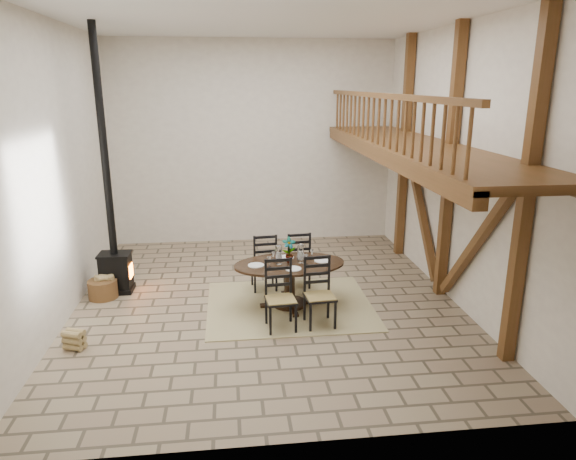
{
  "coord_description": "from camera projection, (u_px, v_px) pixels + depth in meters",
  "views": [
    {
      "loc": [
        -0.63,
        -8.91,
        3.95
      ],
      "look_at": [
        0.45,
        0.4,
        1.27
      ],
      "focal_mm": 32.0,
      "sensor_mm": 36.0,
      "label": 1
    }
  ],
  "objects": [
    {
      "name": "log_basket",
      "position": [
        103.0,
        288.0,
        9.77
      ],
      "size": [
        0.54,
        0.54,
        0.45
      ],
      "rotation": [
        0.0,
        0.0,
        0.03
      ],
      "color": "brown",
      "rests_on": "ground"
    },
    {
      "name": "log_stack",
      "position": [
        74.0,
        340.0,
        7.88
      ],
      "size": [
        0.36,
        0.31,
        0.32
      ],
      "rotation": [
        0.0,
        0.0,
        -0.38
      ],
      "color": "tan",
      "rests_on": "ground"
    },
    {
      "name": "wood_stove",
      "position": [
        113.0,
        236.0,
        9.81
      ],
      "size": [
        0.63,
        0.49,
        5.0
      ],
      "rotation": [
        0.0,
        0.0,
        -0.03
      ],
      "color": "black",
      "rests_on": "ground"
    },
    {
      "name": "ground",
      "position": [
        267.0,
        301.0,
        9.67
      ],
      "size": [
        8.0,
        8.0,
        0.0
      ],
      "primitive_type": "plane",
      "color": "gray",
      "rests_on": "ground"
    },
    {
      "name": "room_shell",
      "position": [
        333.0,
        139.0,
        8.97
      ],
      "size": [
        7.02,
        8.02,
        5.01
      ],
      "color": "silver",
      "rests_on": "ground"
    },
    {
      "name": "rug",
      "position": [
        290.0,
        305.0,
        9.47
      ],
      "size": [
        3.0,
        2.5,
        0.02
      ],
      "primitive_type": "cube",
      "color": "tan",
      "rests_on": "ground"
    },
    {
      "name": "dining_table",
      "position": [
        290.0,
        282.0,
        9.35
      ],
      "size": [
        2.12,
        2.33,
        1.3
      ],
      "rotation": [
        0.0,
        0.0,
        0.09
      ],
      "color": "black",
      "rests_on": "ground"
    }
  ]
}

